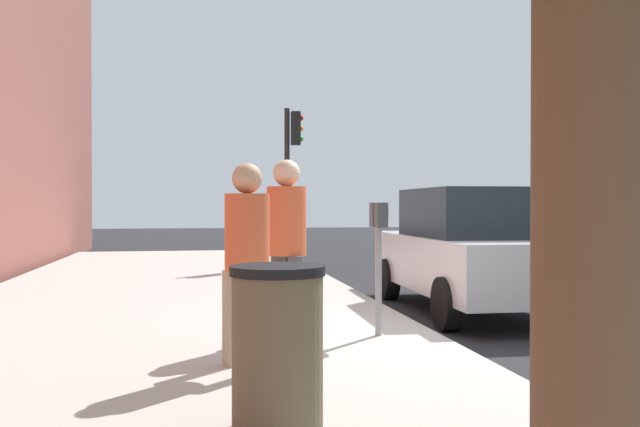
{
  "coord_description": "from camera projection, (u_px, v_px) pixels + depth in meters",
  "views": [
    {
      "loc": [
        -7.47,
        2.58,
        1.53
      ],
      "look_at": [
        0.04,
        1.22,
        1.44
      ],
      "focal_mm": 38.72,
      "sensor_mm": 36.0,
      "label": 1
    }
  ],
  "objects": [
    {
      "name": "ground_plane",
      "position": [
        427.0,
        340.0,
        7.82
      ],
      "size": [
        80.0,
        80.0,
        0.0
      ],
      "primitive_type": "plane",
      "color": "#232326",
      "rests_on": "ground"
    },
    {
      "name": "sidewalk_slab",
      "position": [
        156.0,
        343.0,
        7.29
      ],
      "size": [
        28.0,
        6.0,
        0.15
      ],
      "primitive_type": "cube",
      "color": "#B7B2A8",
      "rests_on": "ground_plane"
    },
    {
      "name": "parking_meter",
      "position": [
        379.0,
        240.0,
        7.3
      ],
      "size": [
        0.36,
        0.12,
        1.41
      ],
      "color": "gray",
      "rests_on": "sidewalk_slab"
    },
    {
      "name": "pedestrian_at_meter",
      "position": [
        287.0,
        233.0,
        6.97
      ],
      "size": [
        0.53,
        0.4,
        1.84
      ],
      "rotation": [
        0.0,
        0.0,
        -1.23
      ],
      "color": "#47474C",
      "rests_on": "sidewalk_slab"
    },
    {
      "name": "pedestrian_bystander",
      "position": [
        247.0,
        248.0,
        5.81
      ],
      "size": [
        0.42,
        0.41,
        1.74
      ],
      "rotation": [
        0.0,
        0.0,
        -0.81
      ],
      "color": "tan",
      "rests_on": "sidewalk_slab"
    },
    {
      "name": "parked_sedan_near",
      "position": [
        474.0,
        250.0,
        9.88
      ],
      "size": [
        4.45,
        2.06,
        1.77
      ],
      "color": "silver",
      "rests_on": "ground_plane"
    },
    {
      "name": "traffic_signal",
      "position": [
        291.0,
        160.0,
        15.76
      ],
      "size": [
        0.24,
        0.44,
        3.6
      ],
      "color": "black",
      "rests_on": "sidewalk_slab"
    },
    {
      "name": "trash_bin",
      "position": [
        278.0,
        347.0,
        4.23
      ],
      "size": [
        0.59,
        0.59,
        1.01
      ],
      "color": "brown",
      "rests_on": "sidewalk_slab"
    }
  ]
}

